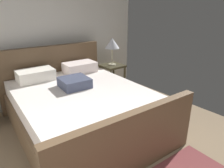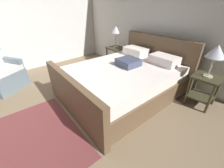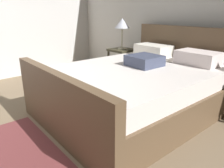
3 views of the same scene
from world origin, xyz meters
name	(u,v)px [view 1 (image 1 of 3)]	position (x,y,z in m)	size (l,w,h in m)	color
wall_back	(18,36)	(0.00, 3.37, 1.27)	(4.98, 0.12, 2.55)	silver
bed	(80,106)	(0.39, 2.04, 0.34)	(1.99, 2.44, 1.10)	brown
nightstand_right	(112,74)	(1.65, 2.85, 0.40)	(0.44, 0.44, 0.60)	#3C3824
table_lamp_right	(112,44)	(1.65, 2.85, 1.04)	(0.30, 0.30, 0.56)	#B7B293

